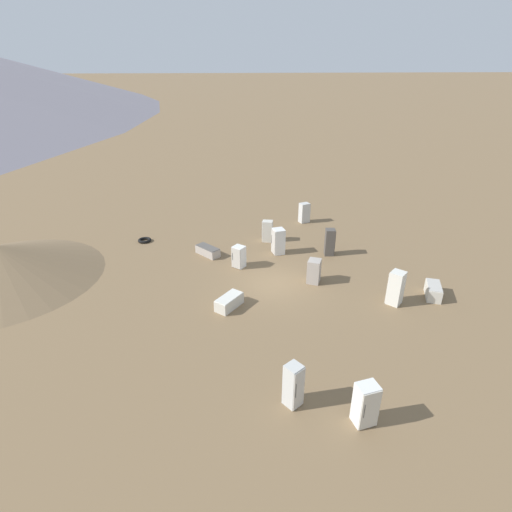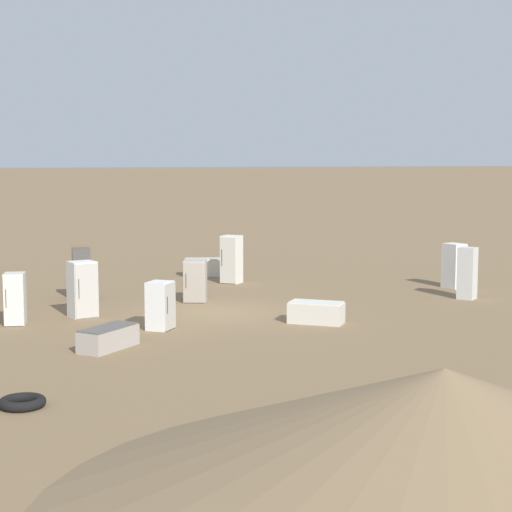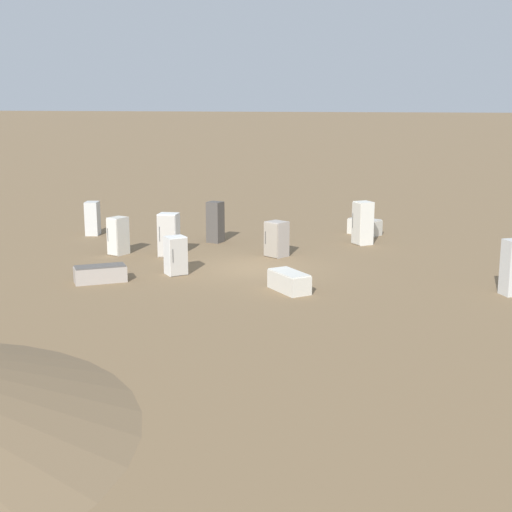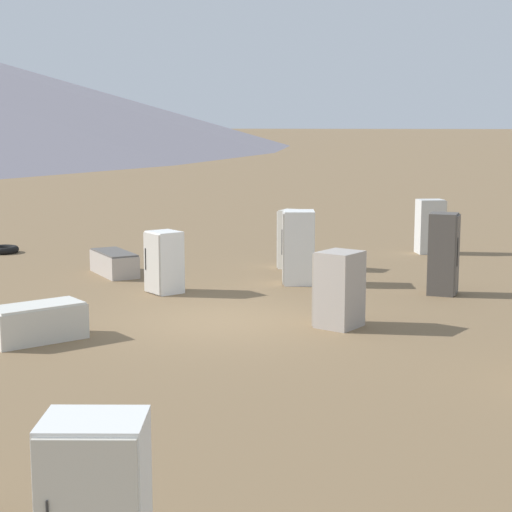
{
  "view_description": "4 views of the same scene",
  "coord_description": "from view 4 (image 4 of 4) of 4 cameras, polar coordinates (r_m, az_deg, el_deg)",
  "views": [
    {
      "loc": [
        20.27,
        -3.56,
        11.85
      ],
      "look_at": [
        -1.47,
        -0.91,
        1.17
      ],
      "focal_mm": 28.0,
      "sensor_mm": 36.0,
      "label": 1
    },
    {
      "loc": [
        -9.41,
        -25.63,
        4.95
      ],
      "look_at": [
        1.1,
        -0.64,
        1.88
      ],
      "focal_mm": 60.0,
      "sensor_mm": 36.0,
      "label": 2
    },
    {
      "loc": [
        8.91,
        -24.96,
        6.16
      ],
      "look_at": [
        0.44,
        -1.23,
        0.76
      ],
      "focal_mm": 50.0,
      "sensor_mm": 36.0,
      "label": 3
    },
    {
      "loc": [
        15.96,
        3.92,
        3.85
      ],
      "look_at": [
        -0.89,
        0.56,
        1.16
      ],
      "focal_mm": 60.0,
      "sensor_mm": 36.0,
      "label": 4
    }
  ],
  "objects": [
    {
      "name": "discarded_fridge_2",
      "position": [
        19.56,
        -6.15,
        -0.41
      ],
      "size": [
        0.96,
        0.96,
        1.41
      ],
      "rotation": [
        0.0,
        0.0,
        3.98
      ],
      "color": "white",
      "rests_on": "ground_plane"
    },
    {
      "name": "discarded_fridge_9",
      "position": [
        22.12,
        -9.43,
        -0.47
      ],
      "size": [
        1.84,
        1.7,
        0.6
      ],
      "rotation": [
        0.0,
        0.0,
        2.26
      ],
      "color": "#A89E93",
      "rests_on": "ground_plane"
    },
    {
      "name": "discarded_fridge_11",
      "position": [
        15.73,
        -14.36,
        -4.33
      ],
      "size": [
        1.73,
        1.65,
        0.66
      ],
      "rotation": [
        0.0,
        0.0,
        3.99
      ],
      "color": "beige",
      "rests_on": "ground_plane"
    },
    {
      "name": "discarded_fridge_5",
      "position": [
        19.68,
        12.4,
        0.13
      ],
      "size": [
        0.7,
        0.71,
        1.85
      ],
      "rotation": [
        0.0,
        0.0,
        6.14
      ],
      "color": "#4C4742",
      "rests_on": "ground_plane"
    },
    {
      "name": "discarded_fridge_4",
      "position": [
        20.54,
        2.84,
        0.58
      ],
      "size": [
        0.9,
        0.88,
        1.77
      ],
      "rotation": [
        0.0,
        0.0,
        3.32
      ],
      "color": "white",
      "rests_on": "ground_plane"
    },
    {
      "name": "ground_plane",
      "position": [
        16.88,
        -2.45,
        -4.3
      ],
      "size": [
        1000.0,
        1000.0,
        0.0
      ],
      "primitive_type": "plane",
      "color": "brown"
    },
    {
      "name": "discarded_fridge_6",
      "position": [
        16.28,
        5.55,
        -2.22
      ],
      "size": [
        1.0,
        0.99,
        1.45
      ],
      "rotation": [
        0.0,
        0.0,
        2.7
      ],
      "color": "#A89E93",
      "rests_on": "ground_plane"
    },
    {
      "name": "discarded_fridge_0",
      "position": [
        25.88,
        11.55,
        1.95
      ],
      "size": [
        0.8,
        0.93,
        1.6
      ],
      "rotation": [
        0.0,
        0.0,
        0.32
      ],
      "color": "silver",
      "rests_on": "ground_plane"
    },
    {
      "name": "discarded_fridge_1",
      "position": [
        22.69,
        2.55,
        1.12
      ],
      "size": [
        0.75,
        0.87,
        1.56
      ],
      "rotation": [
        0.0,
        0.0,
        2.89
      ],
      "color": "beige",
      "rests_on": "ground_plane"
    },
    {
      "name": "scrap_tire",
      "position": [
        26.57,
        -16.54,
        0.42
      ],
      "size": [
        0.95,
        0.95,
        0.2
      ],
      "color": "black",
      "rests_on": "ground_plane"
    }
  ]
}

